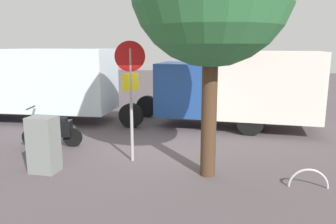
% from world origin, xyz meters
% --- Properties ---
extents(ground_plane, '(60.00, 60.00, 0.00)m').
position_xyz_m(ground_plane, '(0.00, 0.00, 0.00)').
color(ground_plane, '#4E4548').
extents(box_truck_near, '(7.07, 2.45, 2.78)m').
position_xyz_m(box_truck_near, '(-2.07, -3.27, 1.56)').
color(box_truck_near, black).
rests_on(box_truck_near, ground).
extents(box_truck_far, '(7.60, 2.63, 2.85)m').
position_xyz_m(box_truck_far, '(5.67, -2.89, 1.58)').
color(box_truck_far, black).
rests_on(box_truck_far, ground).
extents(motorcycle, '(1.80, 0.65, 1.20)m').
position_xyz_m(motorcycle, '(3.19, 0.25, 0.52)').
color(motorcycle, black).
rests_on(motorcycle, ground).
extents(stop_sign, '(0.71, 0.33, 3.10)m').
position_xyz_m(stop_sign, '(0.48, 0.96, 2.07)').
color(stop_sign, '#9E9EA3').
rests_on(stop_sign, ground).
extents(utility_cabinet, '(0.64, 0.51, 1.35)m').
position_xyz_m(utility_cabinet, '(2.28, 2.13, 0.68)').
color(utility_cabinet, slate).
rests_on(utility_cabinet, ground).
extents(bike_rack_hoop, '(0.85, 0.11, 0.85)m').
position_xyz_m(bike_rack_hoop, '(-3.73, 1.76, 0.00)').
color(bike_rack_hoop, '#B7B7BC').
rests_on(bike_rack_hoop, ground).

